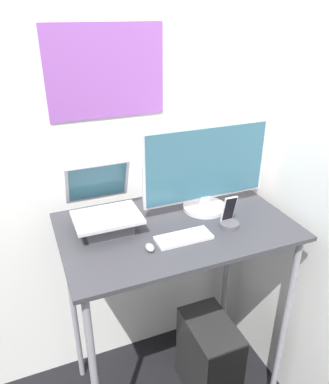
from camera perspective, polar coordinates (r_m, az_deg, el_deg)
The scene contains 8 objects.
wall_back at distance 2.02m, azimuth -2.96°, elevation 5.16°, with size 6.00×0.06×2.60m.
desk at distance 1.83m, azimuth 1.71°, elevation -8.87°, with size 1.07×0.66×1.12m.
laptop at distance 1.70m, azimuth -9.00°, elevation -3.34°, with size 0.29×0.30×0.28m.
monitor at distance 1.80m, azimuth 6.34°, elevation 3.16°, with size 0.64×0.21×0.43m.
keyboard at distance 1.64m, azimuth 2.93°, elevation -6.93°, with size 0.25×0.10×0.02m.
mouse at distance 1.57m, azimuth -2.25°, elevation -8.45°, with size 0.03×0.06×0.03m.
cell_phone at distance 1.74m, azimuth 9.82°, elevation -4.22°, with size 0.09×0.09×0.15m.
computer_tower at distance 2.31m, azimuth 6.78°, elevation -23.92°, with size 0.24×0.37×0.51m.
Camera 1 is at (-0.61, -1.03, 2.03)m, focal length 35.00 mm.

